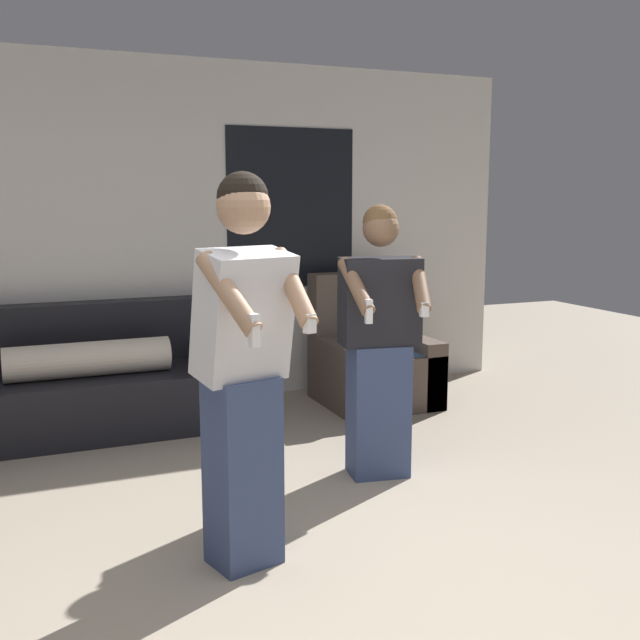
# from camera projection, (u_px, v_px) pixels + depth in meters

# --- Properties ---
(ground_plane) EXTENTS (14.00, 14.00, 0.00)m
(ground_plane) POSITION_uv_depth(u_px,v_px,m) (311.00, 623.00, 2.92)
(ground_plane) COLOR tan
(wall_back) EXTENTS (6.23, 0.07, 2.70)m
(wall_back) POSITION_uv_depth(u_px,v_px,m) (150.00, 235.00, 5.79)
(wall_back) COLOR silver
(wall_back) RESTS_ON ground_plane
(couch) EXTENTS (2.12, 0.88, 0.88)m
(couch) POSITION_uv_depth(u_px,v_px,m) (88.00, 386.00, 5.32)
(couch) COLOR black
(couch) RESTS_ON ground_plane
(armchair) EXTENTS (0.84, 0.83, 1.03)m
(armchair) POSITION_uv_depth(u_px,v_px,m) (372.00, 362.00, 6.03)
(armchair) COLOR brown
(armchair) RESTS_ON ground_plane
(person_left) EXTENTS (0.47, 0.56, 1.75)m
(person_left) POSITION_uv_depth(u_px,v_px,m) (244.00, 368.00, 3.25)
(person_left) COLOR #384770
(person_left) RESTS_ON ground_plane
(person_right) EXTENTS (0.51, 0.51, 1.60)m
(person_right) POSITION_uv_depth(u_px,v_px,m) (379.00, 344.00, 4.36)
(person_right) COLOR #384770
(person_right) RESTS_ON ground_plane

